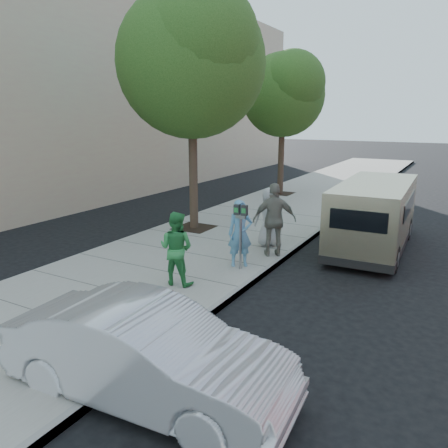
{
  "coord_description": "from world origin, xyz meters",
  "views": [
    {
      "loc": [
        5.5,
        -9.5,
        3.82
      ],
      "look_at": [
        0.19,
        -0.0,
        1.1
      ],
      "focal_mm": 35.0,
      "sensor_mm": 36.0,
      "label": 1
    }
  ],
  "objects_px": {
    "person_officer": "(240,233)",
    "person_striped_polo": "(274,220)",
    "tree_far": "(284,91)",
    "parking_meter": "(241,223)",
    "sedan": "(147,354)",
    "person_gray_shirt": "(269,217)",
    "van": "(374,214)",
    "tree_near": "(193,57)",
    "person_green_shirt": "(176,248)"
  },
  "relations": [
    {
      "from": "van",
      "to": "tree_near",
      "type": "bearing_deg",
      "value": -172.28
    },
    {
      "from": "parking_meter",
      "to": "person_officer",
      "type": "relative_size",
      "value": 0.96
    },
    {
      "from": "tree_far",
      "to": "person_officer",
      "type": "xyz_separation_m",
      "value": [
        3.03,
        -10.24,
        -3.9
      ]
    },
    {
      "from": "tree_far",
      "to": "van",
      "type": "relative_size",
      "value": 1.2
    },
    {
      "from": "van",
      "to": "person_striped_polo",
      "type": "relative_size",
      "value": 2.75
    },
    {
      "from": "person_gray_shirt",
      "to": "person_green_shirt",
      "type": "bearing_deg",
      "value": 53.36
    },
    {
      "from": "person_green_shirt",
      "to": "person_striped_polo",
      "type": "relative_size",
      "value": 0.84
    },
    {
      "from": "tree_near",
      "to": "person_officer",
      "type": "xyz_separation_m",
      "value": [
        3.03,
        -2.64,
        -4.56
      ]
    },
    {
      "from": "person_officer",
      "to": "tree_near",
      "type": "bearing_deg",
      "value": 103.78
    },
    {
      "from": "person_green_shirt",
      "to": "parking_meter",
      "type": "bearing_deg",
      "value": -123.25
    },
    {
      "from": "tree_far",
      "to": "tree_near",
      "type": "bearing_deg",
      "value": -90.0
    },
    {
      "from": "parking_meter",
      "to": "person_officer",
      "type": "distance_m",
      "value": 0.41
    },
    {
      "from": "parking_meter",
      "to": "sedan",
      "type": "bearing_deg",
      "value": -80.98
    },
    {
      "from": "person_officer",
      "to": "person_striped_polo",
      "type": "height_order",
      "value": "person_striped_polo"
    },
    {
      "from": "person_striped_polo",
      "to": "tree_far",
      "type": "bearing_deg",
      "value": -99.73
    },
    {
      "from": "van",
      "to": "person_gray_shirt",
      "type": "bearing_deg",
      "value": -149.55
    },
    {
      "from": "tree_far",
      "to": "person_green_shirt",
      "type": "bearing_deg",
      "value": -78.89
    },
    {
      "from": "parking_meter",
      "to": "person_green_shirt",
      "type": "bearing_deg",
      "value": -120.9
    },
    {
      "from": "person_striped_polo",
      "to": "person_green_shirt",
      "type": "bearing_deg",
      "value": 38.89
    },
    {
      "from": "parking_meter",
      "to": "person_green_shirt",
      "type": "distance_m",
      "value": 1.77
    },
    {
      "from": "parking_meter",
      "to": "van",
      "type": "height_order",
      "value": "van"
    },
    {
      "from": "tree_near",
      "to": "person_striped_polo",
      "type": "height_order",
      "value": "tree_near"
    },
    {
      "from": "person_officer",
      "to": "person_gray_shirt",
      "type": "height_order",
      "value": "person_gray_shirt"
    },
    {
      "from": "person_striped_polo",
      "to": "tree_near",
      "type": "bearing_deg",
      "value": -53.66
    },
    {
      "from": "person_officer",
      "to": "person_green_shirt",
      "type": "bearing_deg",
      "value": -146.12
    },
    {
      "from": "person_green_shirt",
      "to": "person_gray_shirt",
      "type": "relative_size",
      "value": 0.97
    },
    {
      "from": "sedan",
      "to": "person_green_shirt",
      "type": "distance_m",
      "value": 3.89
    },
    {
      "from": "tree_near",
      "to": "person_officer",
      "type": "distance_m",
      "value": 6.08
    },
    {
      "from": "tree_far",
      "to": "parking_meter",
      "type": "height_order",
      "value": "tree_far"
    },
    {
      "from": "tree_near",
      "to": "parking_meter",
      "type": "bearing_deg",
      "value": -42.16
    },
    {
      "from": "tree_far",
      "to": "sedan",
      "type": "bearing_deg",
      "value": -74.54
    },
    {
      "from": "tree_near",
      "to": "tree_far",
      "type": "relative_size",
      "value": 1.16
    },
    {
      "from": "parking_meter",
      "to": "person_striped_polo",
      "type": "xyz_separation_m",
      "value": [
        0.3,
        1.38,
        -0.18
      ]
    },
    {
      "from": "tree_far",
      "to": "person_officer",
      "type": "relative_size",
      "value": 3.89
    },
    {
      "from": "parking_meter",
      "to": "person_striped_polo",
      "type": "height_order",
      "value": "person_striped_polo"
    },
    {
      "from": "sedan",
      "to": "person_striped_polo",
      "type": "xyz_separation_m",
      "value": [
        -0.8,
        6.31,
        0.45
      ]
    },
    {
      "from": "person_officer",
      "to": "sedan",
      "type": "bearing_deg",
      "value": -111.82
    },
    {
      "from": "sedan",
      "to": "person_gray_shirt",
      "type": "relative_size",
      "value": 2.42
    },
    {
      "from": "person_green_shirt",
      "to": "tree_near",
      "type": "bearing_deg",
      "value": -67.73
    },
    {
      "from": "van",
      "to": "person_green_shirt",
      "type": "xyz_separation_m",
      "value": [
        -3.19,
        -5.33,
        -0.07
      ]
    },
    {
      "from": "person_striped_polo",
      "to": "person_gray_shirt",
      "type": "bearing_deg",
      "value": -88.87
    },
    {
      "from": "tree_far",
      "to": "person_officer",
      "type": "bearing_deg",
      "value": -73.51
    },
    {
      "from": "person_officer",
      "to": "person_gray_shirt",
      "type": "xyz_separation_m",
      "value": [
        -0.06,
        1.94,
        0.02
      ]
    },
    {
      "from": "tree_near",
      "to": "person_green_shirt",
      "type": "bearing_deg",
      "value": -61.82
    },
    {
      "from": "parking_meter",
      "to": "sedan",
      "type": "relative_size",
      "value": 0.39
    },
    {
      "from": "person_officer",
      "to": "van",
      "type": "bearing_deg",
      "value": 19.6
    },
    {
      "from": "tree_far",
      "to": "person_striped_polo",
      "type": "xyz_separation_m",
      "value": [
        3.45,
        -9.07,
        -3.75
      ]
    },
    {
      "from": "tree_near",
      "to": "tree_far",
      "type": "bearing_deg",
      "value": 90.0
    },
    {
      "from": "parking_meter",
      "to": "person_green_shirt",
      "type": "relative_size",
      "value": 0.97
    },
    {
      "from": "person_green_shirt",
      "to": "person_striped_polo",
      "type": "distance_m",
      "value": 3.13
    }
  ]
}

